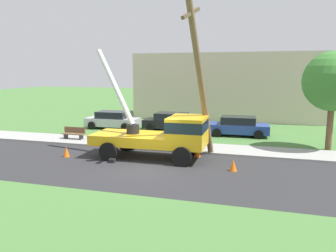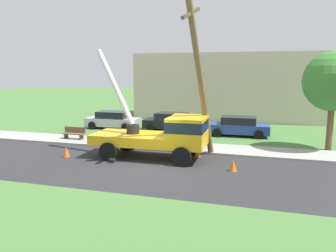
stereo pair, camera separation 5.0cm
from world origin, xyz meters
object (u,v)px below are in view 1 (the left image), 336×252
object	(u,v)px
traffic_cone_curbside	(197,152)
roadside_tree_near	(333,82)
parked_sedan_blue	(238,126)
park_bench	(74,134)
utility_truck	(164,133)
parked_sedan_black	(171,122)
traffic_cone_ahead	(233,165)
leaning_utility_pole	(200,78)
traffic_cone_behind	(66,152)
parked_sedan_silver	(113,120)

from	to	relation	value
traffic_cone_curbside	roadside_tree_near	size ratio (longest dim) A/B	0.10
parked_sedan_blue	park_bench	bearing A→B (deg)	-156.08
utility_truck	parked_sedan_black	size ratio (longest dim) A/B	1.54
traffic_cone_curbside	parked_sedan_black	world-z (taller)	parked_sedan_black
traffic_cone_curbside	parked_sedan_blue	bearing A→B (deg)	75.92
traffic_cone_ahead	traffic_cone_curbside	size ratio (longest dim) A/B	1.00
utility_truck	leaning_utility_pole	distance (m)	3.50
traffic_cone_ahead	parked_sedan_black	size ratio (longest dim) A/B	0.13
utility_truck	traffic_cone_behind	bearing A→B (deg)	-167.70
utility_truck	park_bench	distance (m)	7.96
parked_sedan_blue	park_bench	xyz separation A→B (m)	(-10.73, -4.76, -0.25)
leaning_utility_pole	utility_truck	bearing A→B (deg)	-174.21
traffic_cone_ahead	parked_sedan_blue	world-z (taller)	parked_sedan_blue
leaning_utility_pole	traffic_cone_curbside	distance (m)	4.13
traffic_cone_behind	traffic_cone_curbside	distance (m)	7.28
traffic_cone_behind	parked_sedan_blue	size ratio (longest dim) A/B	0.13
leaning_utility_pole	parked_sedan_blue	size ratio (longest dim) A/B	1.91
parked_sedan_black	parked_sedan_silver	bearing A→B (deg)	-175.52
parked_sedan_black	roadside_tree_near	distance (m)	11.97
park_bench	parked_sedan_black	bearing A→B (deg)	45.14
traffic_cone_ahead	traffic_cone_curbside	world-z (taller)	same
utility_truck	traffic_cone_ahead	world-z (taller)	utility_truck
leaning_utility_pole	parked_sedan_silver	world-z (taller)	leaning_utility_pole
parked_sedan_silver	roadside_tree_near	size ratio (longest dim) A/B	0.75
parked_sedan_black	roadside_tree_near	bearing A→B (deg)	-19.02
utility_truck	traffic_cone_curbside	world-z (taller)	utility_truck
traffic_cone_ahead	leaning_utility_pole	bearing A→B (deg)	143.15
parked_sedan_silver	traffic_cone_curbside	bearing A→B (deg)	-39.84
traffic_cone_curbside	park_bench	size ratio (longest dim) A/B	0.35
traffic_cone_ahead	parked_sedan_black	distance (m)	11.21
parked_sedan_black	roadside_tree_near	world-z (taller)	roadside_tree_near
parked_sedan_blue	traffic_cone_curbside	bearing A→B (deg)	-104.08
park_bench	roadside_tree_near	world-z (taller)	roadside_tree_near
leaning_utility_pole	parked_sedan_silver	bearing A→B (deg)	138.29
utility_truck	traffic_cone_behind	distance (m)	5.56
leaning_utility_pole	parked_sedan_black	xyz separation A→B (m)	(-3.80, 8.18, -3.64)
utility_truck	leaning_utility_pole	xyz separation A→B (m)	(1.89, 0.19, 2.94)
utility_truck	park_bench	bearing A→B (deg)	158.51
leaning_utility_pole	park_bench	size ratio (longest dim) A/B	5.32
traffic_cone_behind	parked_sedan_black	xyz separation A→B (m)	(3.40, 9.53, 0.43)
parked_sedan_silver	traffic_cone_ahead	bearing A→B (deg)	-40.88
parked_sedan_blue	traffic_cone_ahead	bearing A→B (deg)	-87.11
traffic_cone_ahead	park_bench	xyz separation A→B (m)	(-11.18, 4.15, 0.18)
traffic_cone_ahead	parked_sedan_blue	size ratio (longest dim) A/B	0.13
parked_sedan_black	park_bench	size ratio (longest dim) A/B	2.76
traffic_cone_ahead	traffic_cone_curbside	xyz separation A→B (m)	(-2.15, 2.13, 0.00)
traffic_cone_curbside	parked_sedan_blue	distance (m)	7.01
parked_sedan_black	parked_sedan_blue	size ratio (longest dim) A/B	0.99
utility_truck	traffic_cone_behind	world-z (taller)	utility_truck
parked_sedan_silver	parked_sedan_black	world-z (taller)	same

